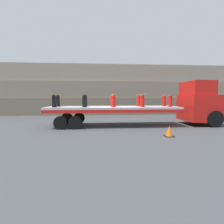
{
  "coord_description": "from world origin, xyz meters",
  "views": [
    {
      "loc": [
        -1.05,
        -11.85,
        1.93
      ],
      "look_at": [
        -0.07,
        0.0,
        0.94
      ],
      "focal_mm": 28.0,
      "sensor_mm": 36.0,
      "label": 1
    }
  ],
  "objects_px": {
    "fire_hydrant_black_near_0": "(54,101)",
    "flatbed_trailer": "(104,110)",
    "fire_hydrant_red_far_2": "(112,101)",
    "fire_hydrant_red_near_3": "(142,101)",
    "fire_hydrant_black_far_1": "(85,101)",
    "traffic_cone": "(169,131)",
    "fire_hydrant_black_near_1": "(84,101)",
    "fire_hydrant_red_near_4": "(170,101)",
    "fire_hydrant_red_far_3": "(138,101)",
    "fire_hydrant_black_far_0": "(58,101)",
    "fire_hydrant_red_near_2": "(114,101)",
    "truck_cab": "(200,103)",
    "fire_hydrant_red_far_4": "(164,101)"
  },
  "relations": [
    {
      "from": "truck_cab",
      "to": "fire_hydrant_black_near_0",
      "type": "relative_size",
      "value": 3.74
    },
    {
      "from": "fire_hydrant_black_far_1",
      "to": "fire_hydrant_red_near_3",
      "type": "distance_m",
      "value": 3.95
    },
    {
      "from": "fire_hydrant_black_near_0",
      "to": "fire_hydrant_black_near_1",
      "type": "bearing_deg",
      "value": 0.0
    },
    {
      "from": "fire_hydrant_black_far_0",
      "to": "fire_hydrant_red_near_2",
      "type": "height_order",
      "value": "same"
    },
    {
      "from": "fire_hydrant_red_far_3",
      "to": "fire_hydrant_red_near_4",
      "type": "height_order",
      "value": "same"
    },
    {
      "from": "fire_hydrant_black_far_0",
      "to": "fire_hydrant_red_near_3",
      "type": "relative_size",
      "value": 1.0
    },
    {
      "from": "truck_cab",
      "to": "fire_hydrant_black_near_1",
      "type": "distance_m",
      "value": 8.12
    },
    {
      "from": "fire_hydrant_black_near_0",
      "to": "flatbed_trailer",
      "type": "bearing_deg",
      "value": 9.67
    },
    {
      "from": "flatbed_trailer",
      "to": "fire_hydrant_red_far_2",
      "type": "height_order",
      "value": "fire_hydrant_red_far_2"
    },
    {
      "from": "fire_hydrant_red_near_2",
      "to": "fire_hydrant_red_near_4",
      "type": "relative_size",
      "value": 1.0
    },
    {
      "from": "fire_hydrant_red_far_4",
      "to": "fire_hydrant_black_far_1",
      "type": "bearing_deg",
      "value": 180.0
    },
    {
      "from": "fire_hydrant_red_near_4",
      "to": "fire_hydrant_red_far_4",
      "type": "height_order",
      "value": "same"
    },
    {
      "from": "flatbed_trailer",
      "to": "fire_hydrant_black_near_1",
      "type": "distance_m",
      "value": 1.56
    },
    {
      "from": "fire_hydrant_red_near_4",
      "to": "fire_hydrant_red_near_3",
      "type": "bearing_deg",
      "value": 180.0
    },
    {
      "from": "fire_hydrant_black_near_1",
      "to": "fire_hydrant_red_far_4",
      "type": "height_order",
      "value": "same"
    },
    {
      "from": "fire_hydrant_red_far_2",
      "to": "fire_hydrant_red_near_4",
      "type": "height_order",
      "value": "same"
    },
    {
      "from": "fire_hydrant_red_far_2",
      "to": "fire_hydrant_red_near_2",
      "type": "bearing_deg",
      "value": -90.0
    },
    {
      "from": "fire_hydrant_red_far_4",
      "to": "fire_hydrant_red_far_3",
      "type": "bearing_deg",
      "value": 180.0
    },
    {
      "from": "fire_hydrant_black_far_1",
      "to": "fire_hydrant_red_far_3",
      "type": "bearing_deg",
      "value": 0.0
    },
    {
      "from": "fire_hydrant_black_near_0",
      "to": "fire_hydrant_red_near_4",
      "type": "xyz_separation_m",
      "value": [
        7.59,
        0.0,
        0.0
      ]
    },
    {
      "from": "fire_hydrant_red_far_2",
      "to": "fire_hydrant_red_near_4",
      "type": "bearing_deg",
      "value": -16.08
    },
    {
      "from": "fire_hydrant_red_near_3",
      "to": "fire_hydrant_red_near_4",
      "type": "height_order",
      "value": "same"
    },
    {
      "from": "flatbed_trailer",
      "to": "traffic_cone",
      "type": "bearing_deg",
      "value": -49.11
    },
    {
      "from": "fire_hydrant_black_near_1",
      "to": "fire_hydrant_red_near_4",
      "type": "xyz_separation_m",
      "value": [
        5.69,
        0.0,
        0.0
      ]
    },
    {
      "from": "fire_hydrant_black_near_1",
      "to": "fire_hydrant_red_near_3",
      "type": "height_order",
      "value": "same"
    },
    {
      "from": "fire_hydrant_red_near_2",
      "to": "traffic_cone",
      "type": "height_order",
      "value": "fire_hydrant_red_near_2"
    },
    {
      "from": "flatbed_trailer",
      "to": "fire_hydrant_red_near_3",
      "type": "bearing_deg",
      "value": -12.41
    },
    {
      "from": "traffic_cone",
      "to": "fire_hydrant_black_near_1",
      "type": "bearing_deg",
      "value": 145.55
    },
    {
      "from": "fire_hydrant_black_far_0",
      "to": "fire_hydrant_red_near_4",
      "type": "height_order",
      "value": "same"
    },
    {
      "from": "fire_hydrant_red_far_2",
      "to": "traffic_cone",
      "type": "height_order",
      "value": "fire_hydrant_red_far_2"
    },
    {
      "from": "flatbed_trailer",
      "to": "fire_hydrant_black_far_0",
      "type": "distance_m",
      "value": 3.32
    },
    {
      "from": "fire_hydrant_black_near_1",
      "to": "fire_hydrant_black_near_0",
      "type": "bearing_deg",
      "value": 180.0
    },
    {
      "from": "fire_hydrant_red_near_3",
      "to": "traffic_cone",
      "type": "height_order",
      "value": "fire_hydrant_red_near_3"
    },
    {
      "from": "fire_hydrant_black_near_0",
      "to": "fire_hydrant_red_far_4",
      "type": "xyz_separation_m",
      "value": [
        7.59,
        1.09,
        0.0
      ]
    },
    {
      "from": "fire_hydrant_black_far_0",
      "to": "fire_hydrant_red_far_2",
      "type": "bearing_deg",
      "value": 0.0
    },
    {
      "from": "fire_hydrant_black_near_0",
      "to": "fire_hydrant_red_far_4",
      "type": "height_order",
      "value": "same"
    },
    {
      "from": "fire_hydrant_black_far_1",
      "to": "fire_hydrant_red_near_4",
      "type": "xyz_separation_m",
      "value": [
        5.69,
        -1.09,
        0.0
      ]
    },
    {
      "from": "fire_hydrant_red_near_3",
      "to": "fire_hydrant_red_near_4",
      "type": "relative_size",
      "value": 1.0
    },
    {
      "from": "fire_hydrant_red_far_3",
      "to": "fire_hydrant_red_near_4",
      "type": "xyz_separation_m",
      "value": [
        1.9,
        -1.09,
        0.0
      ]
    },
    {
      "from": "flatbed_trailer",
      "to": "fire_hydrant_red_near_2",
      "type": "distance_m",
      "value": 1.03
    },
    {
      "from": "fire_hydrant_red_far_2",
      "to": "fire_hydrant_red_near_3",
      "type": "relative_size",
      "value": 1.0
    },
    {
      "from": "fire_hydrant_red_near_2",
      "to": "traffic_cone",
      "type": "relative_size",
      "value": 1.53
    },
    {
      "from": "fire_hydrant_black_far_0",
      "to": "fire_hydrant_red_near_4",
      "type": "relative_size",
      "value": 1.0
    },
    {
      "from": "truck_cab",
      "to": "traffic_cone",
      "type": "relative_size",
      "value": 5.72
    },
    {
      "from": "fire_hydrant_red_near_4",
      "to": "fire_hydrant_red_far_3",
      "type": "bearing_deg",
      "value": 150.04
    },
    {
      "from": "fire_hydrant_red_near_3",
      "to": "fire_hydrant_red_near_2",
      "type": "bearing_deg",
      "value": 180.0
    },
    {
      "from": "truck_cab",
      "to": "fire_hydrant_black_far_0",
      "type": "relative_size",
      "value": 3.74
    },
    {
      "from": "fire_hydrant_black_far_1",
      "to": "traffic_cone",
      "type": "relative_size",
      "value": 1.53
    },
    {
      "from": "fire_hydrant_black_far_1",
      "to": "fire_hydrant_red_far_3",
      "type": "distance_m",
      "value": 3.8
    },
    {
      "from": "fire_hydrant_black_far_1",
      "to": "truck_cab",
      "type": "bearing_deg",
      "value": -3.86
    }
  ]
}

